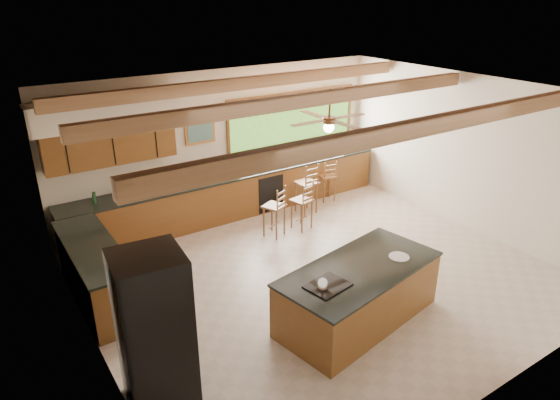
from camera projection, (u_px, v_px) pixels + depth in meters
ground at (319, 275)px, 8.40m from camera, size 7.20×7.20×0.00m
room_shell at (290, 140)px, 7.94m from camera, size 7.27×6.54×3.02m
counter_run at (207, 209)px, 9.73m from camera, size 7.12×3.10×1.23m
island at (358, 293)px, 7.12m from camera, size 2.62×1.56×0.88m
refrigerator at (155, 332)px, 5.49m from camera, size 0.82×0.80×1.92m
bar_stool_a at (303, 202)px, 9.75m from camera, size 0.42×0.42×1.00m
bar_stool_b at (276, 208)px, 9.46m from camera, size 0.48×0.49×1.02m
bar_stool_c at (308, 184)px, 10.42m from camera, size 0.41×0.41×1.12m
bar_stool_d at (329, 177)px, 11.08m from camera, size 0.41×0.41×0.96m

